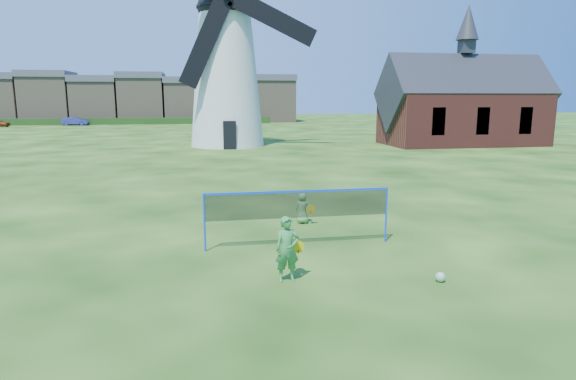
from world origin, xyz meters
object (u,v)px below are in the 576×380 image
Objects in this scene: player_girl at (287,249)px; car_right at (75,121)px; badminton_net at (298,205)px; chapel at (463,107)px; player_boy at (303,208)px; windmill at (226,68)px; play_ball at (440,277)px.

player_girl is 70.02m from car_right.
chapel is at bearing 53.43° from badminton_net.
badminton_net is at bearing 90.03° from player_boy.
car_right is (-19.89, 67.14, -0.12)m from player_girl.
play_ball is at bearing -85.00° from windmill.
play_ball is 0.06× the size of car_right.
badminton_net is (-19.73, -26.60, -2.12)m from chapel.
player_girl is at bearing -90.90° from windmill.
player_girl is 0.39× the size of car_right.
player_boy is 5.89m from play_ball.
windmill is 29.39m from badminton_net.
player_girl is 6.61× the size of play_ball.
player_boy is at bearing 73.39° from player_girl.
badminton_net is at bearing -89.50° from windmill.
windmill is 18.91× the size of player_boy.
chapel reaches higher than car_right.
windmill is at bearing 90.50° from badminton_net.
badminton_net is 2.58m from player_boy.
windmill is at bearing 95.00° from play_ball.
player_boy is at bearing 109.10° from play_ball.
windmill reaches higher than play_ball.
badminton_net reaches higher than play_ball.
car_right is (-20.38, 35.74, -5.78)m from windmill.
badminton_net reaches higher than player_boy.
chapel is 2.71× the size of badminton_net.
windmill reaches higher than car_right.
windmill is at bearing 173.37° from chapel.
player_boy is (0.88, -26.50, -5.89)m from windmill.
badminton_net is 22.95× the size of play_ball.
play_ball is 71.65m from car_right.
player_girl is 1.46× the size of player_boy.
chapel reaches higher than badminton_net.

